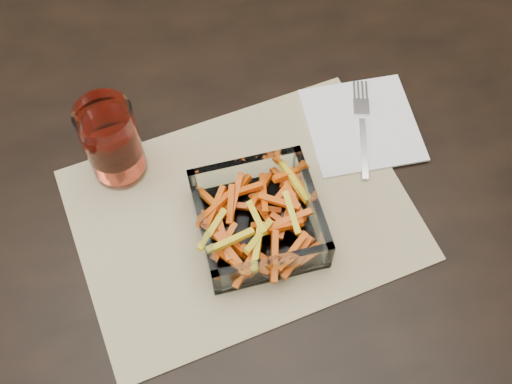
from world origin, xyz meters
The scene contains 6 objects.
dining_table centered at (0.00, 0.00, 0.66)m, with size 1.60×0.90×0.75m.
placemat centered at (-0.06, -0.09, 0.75)m, with size 0.45×0.33×0.00m, color tan.
glass_bowl centered at (-0.04, -0.12, 0.78)m, with size 0.16×0.16×0.06m.
tumbler centered at (-0.21, 0.02, 0.82)m, with size 0.08×0.08×0.13m.
napkin centered at (0.15, 0.01, 0.76)m, with size 0.16×0.16×0.00m, color white.
fork centered at (0.15, 0.01, 0.76)m, with size 0.06×0.17×0.00m.
Camera 1 is at (-0.12, -0.49, 1.54)m, focal length 45.00 mm.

